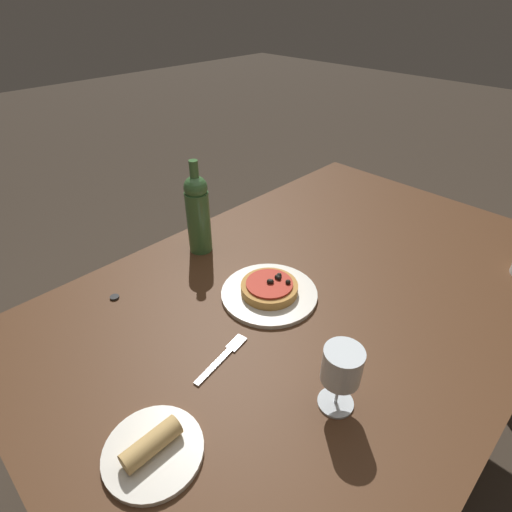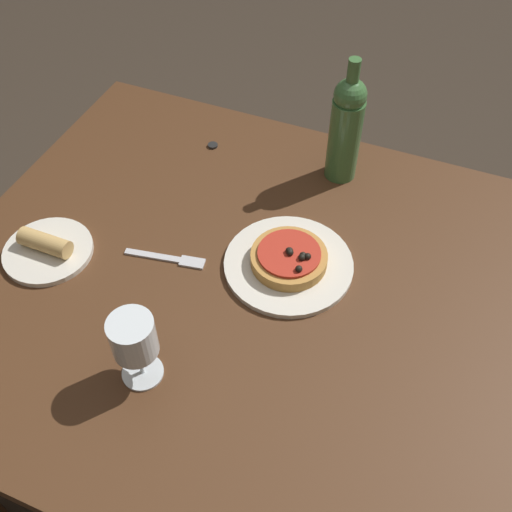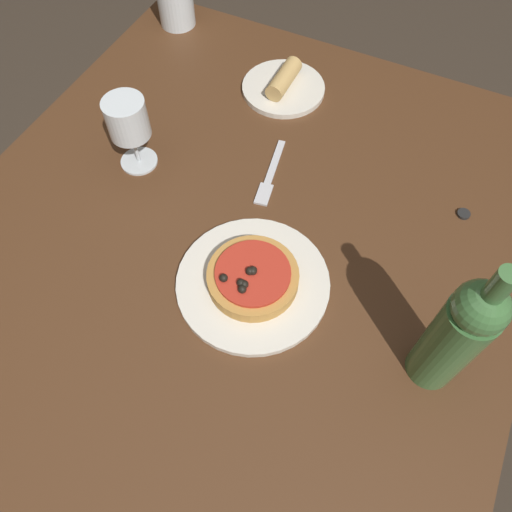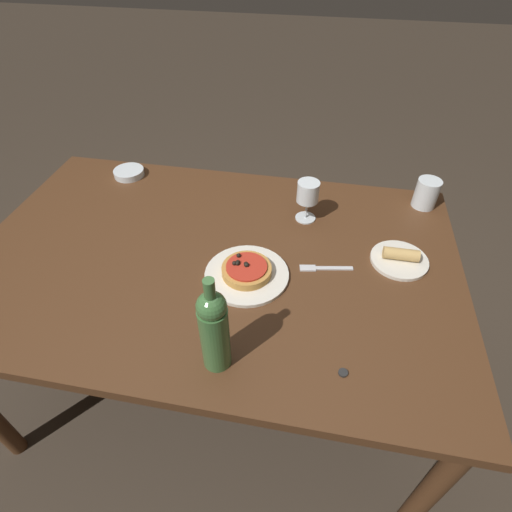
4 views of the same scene
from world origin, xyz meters
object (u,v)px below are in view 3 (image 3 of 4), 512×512
object	(u,v)px
dinner_plate	(253,283)
bottle_cap	(464,214)
wine_glass	(128,121)
wine_bottle	(457,334)
fork	(270,176)
dining_table	(184,347)
water_cup	(175,2)
side_plate	(284,85)
pizza	(253,277)

from	to	relation	value
dinner_plate	bottle_cap	bearing A→B (deg)	-43.52
wine_glass	wine_bottle	xyz separation A→B (m)	(-0.16, -0.63, 0.02)
wine_glass	fork	xyz separation A→B (m)	(0.08, -0.25, -0.11)
dining_table	bottle_cap	distance (m)	0.56
wine_bottle	bottle_cap	bearing A→B (deg)	3.93
wine_bottle	fork	xyz separation A→B (m)	(0.24, 0.38, -0.13)
dining_table	fork	distance (m)	0.36
fork	bottle_cap	bearing A→B (deg)	91.35
water_cup	bottle_cap	distance (m)	0.82
side_plate	bottle_cap	distance (m)	0.47
bottle_cap	dining_table	bearing A→B (deg)	140.00
wine_glass	water_cup	distance (m)	0.46
dinner_plate	pizza	xyz separation A→B (m)	(-0.00, 0.00, 0.02)
pizza	wine_bottle	size ratio (longest dim) A/B	0.52
water_cup	fork	distance (m)	0.54
pizza	bottle_cap	world-z (taller)	pizza
dining_table	dinner_plate	world-z (taller)	dinner_plate
pizza	water_cup	world-z (taller)	water_cup
pizza	side_plate	distance (m)	0.49
dining_table	fork	size ratio (longest dim) A/B	9.41
dining_table	bottle_cap	size ratio (longest dim) A/B	65.91
dinner_plate	bottle_cap	size ratio (longest dim) A/B	10.81
water_cup	side_plate	bearing A→B (deg)	-108.33
dining_table	side_plate	world-z (taller)	side_plate
wine_glass	side_plate	bearing A→B (deg)	-28.41
dining_table	wine_glass	bearing A→B (deg)	42.26
fork	bottle_cap	xyz separation A→B (m)	(0.07, -0.36, 0.00)
side_plate	dining_table	bearing A→B (deg)	-172.29
pizza	water_cup	distance (m)	0.76
dining_table	dinner_plate	size ratio (longest dim) A/B	6.10
pizza	wine_bottle	world-z (taller)	wine_bottle
pizza	wine_bottle	bearing A→B (deg)	-92.18
dinner_plate	pizza	bearing A→B (deg)	159.26
wine_glass	bottle_cap	xyz separation A→B (m)	(0.15, -0.61, -0.10)
wine_bottle	side_plate	xyz separation A→B (m)	(0.48, 0.46, -0.12)
dinner_plate	water_cup	world-z (taller)	water_cup
pizza	wine_glass	size ratio (longest dim) A/B	1.01
side_plate	water_cup	bearing A→B (deg)	71.67
pizza	fork	xyz separation A→B (m)	(0.23, 0.07, -0.02)
dinner_plate	bottle_cap	xyz separation A→B (m)	(0.30, -0.29, -0.00)
water_cup	side_plate	xyz separation A→B (m)	(-0.11, -0.33, -0.04)
wine_glass	bottle_cap	size ratio (longest dim) A/B	6.31
dinner_plate	fork	size ratio (longest dim) A/B	1.54
pizza	fork	size ratio (longest dim) A/B	0.91
wine_bottle	bottle_cap	xyz separation A→B (m)	(0.31, 0.02, -0.13)
dining_table	wine_glass	world-z (taller)	wine_glass
dinner_plate	pizza	world-z (taller)	pizza
water_cup	side_plate	size ratio (longest dim) A/B	0.60
pizza	wine_bottle	xyz separation A→B (m)	(-0.01, -0.31, 0.10)
dining_table	pizza	bearing A→B (deg)	-30.00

